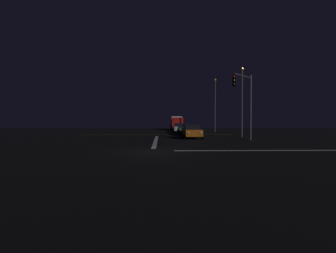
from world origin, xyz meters
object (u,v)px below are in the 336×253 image
Objects in this scene: sedan_orange at (192,131)px; sedan_gray at (189,130)px; box_truck at (177,122)px; streetlamp_right_near at (242,97)px; streetlamp_right_far at (215,102)px; sedan_blue at (179,127)px; traffic_signal_ne at (244,95)px; sedan_white at (179,128)px; sedan_green at (184,129)px.

sedan_orange and sedan_gray have the same top height.
sedan_gray is 0.52× the size of box_truck.
sedan_orange is at bearing -157.63° from streetlamp_right_near.
sedan_gray is 14.91m from streetlamp_right_far.
traffic_signal_ne is at bearing -80.88° from sedan_blue.
sedan_white is at bearing -91.67° from box_truck.
sedan_gray is at bearing -87.12° from sedan_white.
sedan_green is 15.80m from traffic_signal_ne.
streetlamp_right_near is at bearing -90.00° from streetlamp_right_far.
box_truck is at bearing 102.20° from streetlamp_right_near.
streetlamp_right_near is at bearing -28.09° from sedan_gray.
sedan_green is (-0.22, 5.23, 0.00)m from sedan_gray.
sedan_white is (-0.58, 11.60, 0.00)m from sedan_gray.
streetlamp_right_far is (1.65, 22.15, 1.04)m from traffic_signal_ne.
streetlamp_right_far is (6.30, 7.52, 4.75)m from sedan_green.
sedan_blue is (0.29, 24.18, 0.00)m from sedan_orange.
traffic_signal_ne is 6.38m from streetlamp_right_near.
sedan_orange is 0.52× the size of box_truck.
sedan_gray is 0.51× the size of streetlamp_right_near.
traffic_signal_ne reaches higher than sedan_blue.
sedan_orange is at bearing -90.68° from sedan_blue.
sedan_gray is 1.00× the size of sedan_green.
sedan_orange is at bearing 143.37° from traffic_signal_ne.
streetlamp_right_near reaches higher than sedan_white.
sedan_gray is 0.45× the size of streetlamp_right_far.
sedan_gray is 18.30m from sedan_blue.
traffic_signal_ne is at bearing -64.73° from sedan_gray.
box_truck reaches higher than sedan_white.
traffic_signal_ne reaches higher than sedan_orange.
sedan_white is 1.00× the size of sedan_blue.
sedan_gray is 5.24m from sedan_green.
sedan_white is 14.15m from box_truck.
traffic_signal_ne is (4.44, -9.40, 3.71)m from sedan_gray.
sedan_blue is at bearing -88.76° from box_truck.
sedan_green is 10.90m from streetlamp_right_far.
streetlamp_right_near is (1.65, 6.15, 0.43)m from traffic_signal_ne.
sedan_green is at bearing -90.13° from box_truck.
sedan_white is 6.73m from sedan_blue.
sedan_green is 6.37m from sedan_white.
sedan_gray is 1.00× the size of sedan_white.
box_truck is 0.97× the size of streetlamp_right_near.
traffic_signal_ne is (5.02, -21.00, 3.71)m from sedan_white.
sedan_green is at bearing -86.70° from sedan_white.
sedan_white is 0.52× the size of box_truck.
streetlamp_right_near is at bearing -74.20° from sedan_blue.
box_truck is (0.04, 20.48, 0.91)m from sedan_green.
sedan_blue is 0.65× the size of traffic_signal_ne.
streetlamp_right_far is (0.00, 16.00, 0.61)m from streetlamp_right_near.
sedan_blue is at bearing 99.12° from traffic_signal_ne.
traffic_signal_ne is 0.68× the size of streetlamp_right_far.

